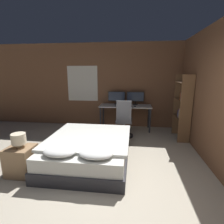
{
  "coord_description": "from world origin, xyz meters",
  "views": [
    {
      "loc": [
        0.45,
        -2.03,
        1.78
      ],
      "look_at": [
        -0.11,
        2.46,
        0.75
      ],
      "focal_mm": 28.0,
      "sensor_mm": 36.0,
      "label": 1
    }
  ],
  "objects_px": {
    "desk": "(125,108)",
    "keyboard": "(125,106)",
    "office_chair": "(124,123)",
    "bookshelf": "(183,105)",
    "bedside_lamp": "(19,139)",
    "bed": "(89,149)",
    "monitor_left": "(117,97)",
    "nightstand": "(21,161)",
    "computer_mouse": "(135,106)",
    "monitor_right": "(135,97)"
  },
  "relations": [
    {
      "from": "desk",
      "to": "keyboard",
      "type": "distance_m",
      "value": 0.23
    },
    {
      "from": "keyboard",
      "to": "office_chair",
      "type": "distance_m",
      "value": 0.62
    },
    {
      "from": "desk",
      "to": "bookshelf",
      "type": "bearing_deg",
      "value": -22.7
    },
    {
      "from": "bedside_lamp",
      "to": "office_chair",
      "type": "relative_size",
      "value": 0.24
    },
    {
      "from": "bed",
      "to": "monitor_left",
      "type": "height_order",
      "value": "monitor_left"
    },
    {
      "from": "nightstand",
      "to": "computer_mouse",
      "type": "relative_size",
      "value": 7.28
    },
    {
      "from": "computer_mouse",
      "to": "bookshelf",
      "type": "bearing_deg",
      "value": -19.53
    },
    {
      "from": "bed",
      "to": "bookshelf",
      "type": "bearing_deg",
      "value": 34.76
    },
    {
      "from": "nightstand",
      "to": "bedside_lamp",
      "type": "bearing_deg",
      "value": 180.0
    },
    {
      "from": "nightstand",
      "to": "monitor_right",
      "type": "relative_size",
      "value": 0.94
    },
    {
      "from": "bedside_lamp",
      "to": "desk",
      "type": "distance_m",
      "value": 3.24
    },
    {
      "from": "monitor_left",
      "to": "keyboard",
      "type": "height_order",
      "value": "monitor_left"
    },
    {
      "from": "monitor_right",
      "to": "bedside_lamp",
      "type": "bearing_deg",
      "value": -123.98
    },
    {
      "from": "bed",
      "to": "office_chair",
      "type": "height_order",
      "value": "office_chair"
    },
    {
      "from": "monitor_right",
      "to": "computer_mouse",
      "type": "xyz_separation_m",
      "value": [
        -0.01,
        -0.41,
        -0.22
      ]
    },
    {
      "from": "desk",
      "to": "bedside_lamp",
      "type": "bearing_deg",
      "value": -121.59
    },
    {
      "from": "bed",
      "to": "monitor_left",
      "type": "relative_size",
      "value": 3.55
    },
    {
      "from": "bed",
      "to": "monitor_left",
      "type": "distance_m",
      "value": 2.5
    },
    {
      "from": "bedside_lamp",
      "to": "monitor_right",
      "type": "height_order",
      "value": "monitor_right"
    },
    {
      "from": "bed",
      "to": "desk",
      "type": "bearing_deg",
      "value": 73.74
    },
    {
      "from": "bedside_lamp",
      "to": "bookshelf",
      "type": "distance_m",
      "value": 3.88
    },
    {
      "from": "nightstand",
      "to": "bed",
      "type": "bearing_deg",
      "value": 29.5
    },
    {
      "from": "monitor_right",
      "to": "bed",
      "type": "bearing_deg",
      "value": -111.5
    },
    {
      "from": "bedside_lamp",
      "to": "computer_mouse",
      "type": "xyz_separation_m",
      "value": [
        1.99,
        2.56,
        0.13
      ]
    },
    {
      "from": "desk",
      "to": "keyboard",
      "type": "height_order",
      "value": "keyboard"
    },
    {
      "from": "bedside_lamp",
      "to": "monitor_right",
      "type": "xyz_separation_m",
      "value": [
        2.0,
        2.96,
        0.35
      ]
    },
    {
      "from": "monitor_left",
      "to": "office_chair",
      "type": "height_order",
      "value": "monitor_left"
    },
    {
      "from": "computer_mouse",
      "to": "office_chair",
      "type": "xyz_separation_m",
      "value": [
        -0.29,
        -0.5,
        -0.37
      ]
    },
    {
      "from": "keyboard",
      "to": "bookshelf",
      "type": "xyz_separation_m",
      "value": [
        1.55,
        -0.44,
        0.15
      ]
    },
    {
      "from": "bookshelf",
      "to": "bedside_lamp",
      "type": "bearing_deg",
      "value": -146.91
    },
    {
      "from": "monitor_right",
      "to": "keyboard",
      "type": "relative_size",
      "value": 1.34
    },
    {
      "from": "computer_mouse",
      "to": "bookshelf",
      "type": "distance_m",
      "value": 1.34
    },
    {
      "from": "bed",
      "to": "bookshelf",
      "type": "xyz_separation_m",
      "value": [
        2.17,
        1.51,
        0.68
      ]
    },
    {
      "from": "desk",
      "to": "monitor_left",
      "type": "distance_m",
      "value": 0.49
    },
    {
      "from": "nightstand",
      "to": "computer_mouse",
      "type": "xyz_separation_m",
      "value": [
        1.99,
        2.56,
        0.54
      ]
    },
    {
      "from": "computer_mouse",
      "to": "office_chair",
      "type": "distance_m",
      "value": 0.69
    },
    {
      "from": "nightstand",
      "to": "monitor_left",
      "type": "bearing_deg",
      "value": 64.78
    },
    {
      "from": "keyboard",
      "to": "computer_mouse",
      "type": "relative_size",
      "value": 5.77
    },
    {
      "from": "nightstand",
      "to": "monitor_right",
      "type": "bearing_deg",
      "value": 56.02
    },
    {
      "from": "desk",
      "to": "bookshelf",
      "type": "distance_m",
      "value": 1.69
    },
    {
      "from": "keyboard",
      "to": "office_chair",
      "type": "bearing_deg",
      "value": -90.26
    },
    {
      "from": "desk",
      "to": "computer_mouse",
      "type": "distance_m",
      "value": 0.37
    },
    {
      "from": "nightstand",
      "to": "desk",
      "type": "xyz_separation_m",
      "value": [
        1.7,
        2.76,
        0.43
      ]
    },
    {
      "from": "office_chair",
      "to": "bookshelf",
      "type": "height_order",
      "value": "bookshelf"
    },
    {
      "from": "nightstand",
      "to": "keyboard",
      "type": "xyz_separation_m",
      "value": [
        1.7,
        2.56,
        0.53
      ]
    },
    {
      "from": "bedside_lamp",
      "to": "office_chair",
      "type": "xyz_separation_m",
      "value": [
        1.7,
        2.06,
        -0.25
      ]
    },
    {
      "from": "desk",
      "to": "bookshelf",
      "type": "xyz_separation_m",
      "value": [
        1.55,
        -0.65,
        0.25
      ]
    },
    {
      "from": "desk",
      "to": "monitor_left",
      "type": "relative_size",
      "value": 2.95
    },
    {
      "from": "monitor_right",
      "to": "desk",
      "type": "bearing_deg",
      "value": -145.75
    },
    {
      "from": "computer_mouse",
      "to": "desk",
      "type": "bearing_deg",
      "value": 145.36
    }
  ]
}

